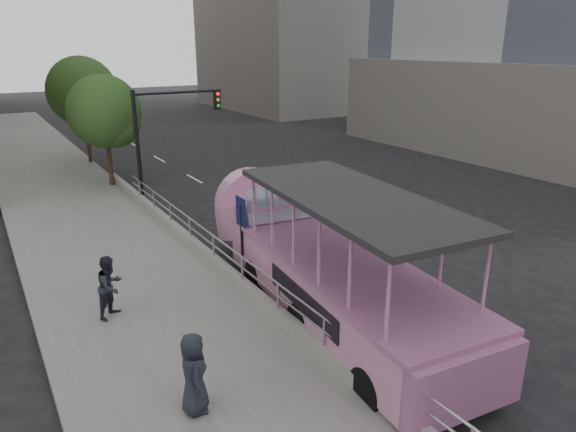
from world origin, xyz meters
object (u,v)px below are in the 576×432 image
car (304,214)px  pedestrian_mid (111,286)px  traffic_signal (163,127)px  street_tree_near (107,114)px  duck_boat (319,262)px  parking_sign (242,230)px  pedestrian_far (194,374)px  street_tree_far (84,94)px

car → pedestrian_mid: 9.05m
pedestrian_mid → traffic_signal: 11.41m
pedestrian_mid → street_tree_near: size_ratio=0.29×
pedestrian_mid → traffic_signal: size_ratio=0.32×
duck_boat → car: size_ratio=3.00×
parking_sign → traffic_signal: traffic_signal is taller
parking_sign → pedestrian_far: bearing=-125.3°
car → pedestrian_mid: pedestrian_mid is taller
pedestrian_mid → pedestrian_far: bearing=-123.1°
car → duck_boat: bearing=-128.5°
parking_sign → street_tree_far: (-0.49, 18.93, 2.57)m
traffic_signal → street_tree_far: 9.57m
pedestrian_mid → street_tree_far: bearing=41.1°
parking_sign → street_tree_far: 19.11m
street_tree_far → duck_boat: bearing=-85.7°
traffic_signal → street_tree_near: street_tree_near is taller
duck_boat → street_tree_far: size_ratio=1.75×
pedestrian_far → street_tree_far: 24.42m
pedestrian_mid → traffic_signal: (4.95, 10.00, 2.37)m
car → traffic_signal: (-3.36, 6.45, 2.86)m
duck_boat → car: duck_boat is taller
duck_boat → pedestrian_far: 5.41m
pedestrian_mid → pedestrian_far: 4.60m
car → pedestrian_mid: bearing=-165.6°
duck_boat → street_tree_far: bearing=94.3°
pedestrian_far → street_tree_far: bearing=5.5°
traffic_signal → street_tree_far: (-1.40, 9.43, 0.81)m
street_tree_near → pedestrian_far: bearing=-99.2°
pedestrian_far → parking_sign: (3.60, 5.09, 0.61)m
car → street_tree_far: bearing=97.9°
pedestrian_far → street_tree_near: bearing=3.7°
duck_boat → street_tree_far: street_tree_far is taller
pedestrian_far → traffic_signal: bearing=-4.3°
duck_boat → pedestrian_mid: (-5.16, 1.95, -0.23)m
parking_sign → traffic_signal: size_ratio=0.53×
pedestrian_mid → street_tree_far: (3.55, 19.43, 3.17)m
car → pedestrian_far: pedestrian_far is taller
car → parking_sign: 5.36m
street_tree_near → street_tree_far: street_tree_far is taller
parking_sign → street_tree_far: street_tree_far is taller
pedestrian_far → traffic_signal: traffic_signal is taller
traffic_signal → street_tree_far: bearing=98.4°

